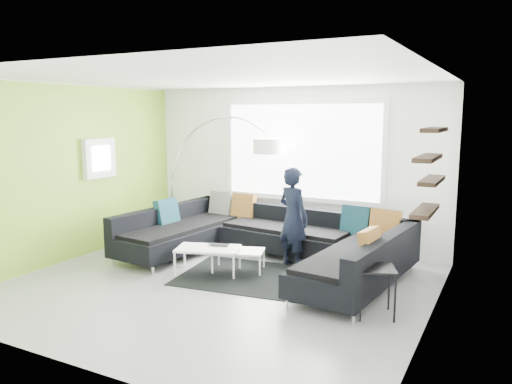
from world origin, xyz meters
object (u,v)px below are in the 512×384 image
sectional_sofa (261,243)px  coffee_table (223,259)px  side_table (375,291)px  person (293,218)px  laptop (218,246)px  arc_lamp (171,179)px

sectional_sofa → coffee_table: size_ratio=3.70×
side_table → person: bearing=141.0°
laptop → side_table: bearing=-24.5°
side_table → coffee_table: bearing=166.7°
side_table → laptop: 2.56m
arc_lamp → person: arc_lamp is taller
laptop → coffee_table: bearing=0.7°
side_table → laptop: (-2.49, 0.55, 0.11)m
laptop → person: bearing=28.0°
person → laptop: size_ratio=4.50×
arc_lamp → side_table: 4.65m
person → side_table: bearing=164.0°
sectional_sofa → side_table: size_ratio=7.48×
sectional_sofa → side_table: 2.27m
sectional_sofa → coffee_table: sectional_sofa is taller
laptop → arc_lamp: bearing=133.6°
arc_lamp → sectional_sofa: bearing=-21.6°
person → sectional_sofa: bearing=55.8°
arc_lamp → laptop: arc_lamp is taller
sectional_sofa → laptop: bearing=-128.6°
person → laptop: bearing=63.1°
side_table → person: 2.12m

